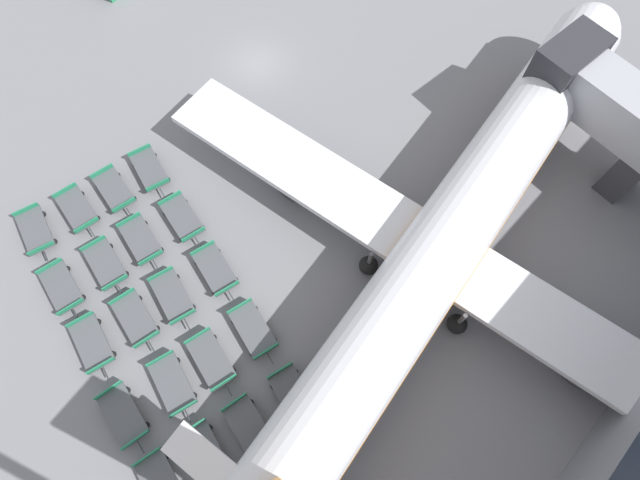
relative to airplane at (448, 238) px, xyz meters
name	(u,v)px	position (x,y,z in m)	size (l,w,h in m)	color
ground_plane	(258,63)	(-18.41, 3.12, -3.14)	(500.00, 500.00, 0.00)	gray
airplane	(448,238)	(0.00, 0.00, 0.00)	(35.48, 38.23, 12.51)	white
baggage_dolly_row_near_col_a	(35,231)	(-18.29, -15.08, -2.66)	(3.80, 2.29, 0.92)	#515459
baggage_dolly_row_near_col_b	(62,288)	(-14.18, -16.06, -2.66)	(3.80, 2.08, 0.92)	#515459
baggage_dolly_row_near_col_c	(92,343)	(-10.37, -16.77, -2.66)	(3.80, 2.22, 0.92)	#515459
baggage_dolly_row_near_col_d	(123,415)	(-6.20, -17.86, -2.66)	(3.80, 2.04, 0.92)	#515459
baggage_dolly_row_mid_a_col_a	(77,210)	(-17.65, -12.54, -2.66)	(3.80, 1.99, 0.92)	#515459
baggage_dolly_row_mid_a_col_b	(106,264)	(-13.54, -13.51, -2.66)	(3.80, 2.10, 0.92)	#515459
baggage_dolly_row_mid_a_col_c	(135,319)	(-9.74, -14.32, -2.66)	(3.80, 2.08, 0.92)	#515459
baggage_dolly_row_mid_a_col_d	(173,384)	(-5.58, -15.14, -2.66)	(3.80, 2.27, 0.92)	#515459
baggage_dolly_row_mid_a_col_e	(206,455)	(-1.74, -16.18, -2.66)	(3.80, 2.20, 0.92)	#515459
baggage_dolly_row_mid_b_col_a	(114,190)	(-17.13, -10.18, -2.66)	(3.80, 2.01, 0.92)	#515459
baggage_dolly_row_mid_b_col_b	(141,240)	(-13.26, -11.16, -2.66)	(3.81, 2.12, 0.92)	#515459
baggage_dolly_row_mid_b_col_c	(173,296)	(-9.26, -12.09, -2.66)	(3.80, 2.24, 0.92)	#515459
baggage_dolly_row_mid_b_col_d	(211,360)	(-5.05, -12.92, -2.66)	(3.80, 2.16, 0.92)	#515459
baggage_dolly_row_mid_b_col_e	(250,428)	(-1.10, -13.85, -2.66)	(3.80, 2.09, 0.92)	#515459
baggage_dolly_row_far_col_a	(150,170)	(-16.70, -7.76, -2.66)	(3.80, 2.27, 0.92)	#515459
baggage_dolly_row_far_col_b	(182,218)	(-12.61, -8.53, -2.66)	(3.81, 2.11, 0.92)	#515459
baggage_dolly_row_far_col_c	(215,270)	(-8.71, -9.37, -2.66)	(3.80, 2.18, 0.92)	#515459
baggage_dolly_row_far_col_d	(253,330)	(-4.62, -10.27, -2.66)	(3.80, 2.21, 0.92)	#515459
baggage_dolly_row_far_col_e	(294,396)	(-0.55, -11.21, -2.66)	(3.80, 2.24, 0.92)	#515459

